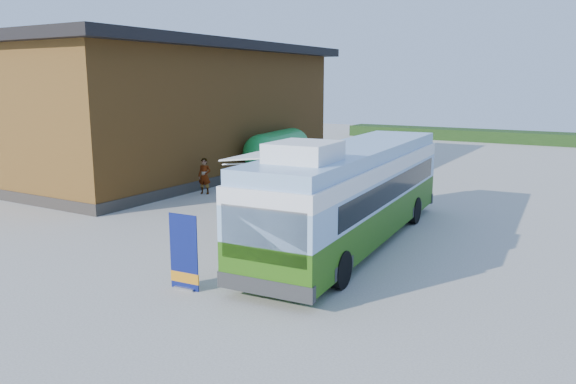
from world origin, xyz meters
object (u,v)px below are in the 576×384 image
Objects in this scene: bus at (353,191)px; banner at (184,259)px; person_a at (205,176)px; picnic_table at (278,229)px; slurry_tanker at (278,150)px; person_b at (331,194)px.

bus reaches higher than banner.
bus is 6.50m from banner.
banner reaches higher than person_a.
slurry_tanker reaches higher than picnic_table.
person_a is 1.07× the size of person_b.
person_a reaches higher than picnic_table.
bus reaches higher than person_a.
person_b is (-0.49, 4.95, 0.26)m from picnic_table.
picnic_table is 0.22× the size of slurry_tanker.
person_a is at bearing 122.69° from banner.
picnic_table is at bearing 36.51° from person_b.
bus is 7.16× the size of person_a.
person_a is (-7.62, 10.26, 0.04)m from banner.
bus is 10.54m from person_a.
picnic_table is 0.94× the size of person_b.
person_a is (-7.60, 5.59, 0.32)m from picnic_table.
bus reaches higher than slurry_tanker.
slurry_tanker reaches higher than banner.
person_a is at bearing 152.74° from bus.
banner is 1.24× the size of person_b.
banner is 0.30× the size of slurry_tanker.
bus is at bearing 48.03° from picnic_table.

